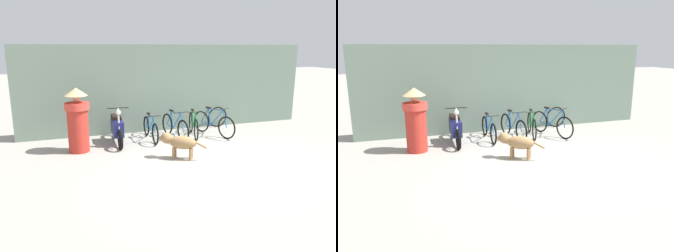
# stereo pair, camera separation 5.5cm
# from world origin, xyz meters

# --- Properties ---
(ground_plane) EXTENTS (60.00, 60.00, 0.00)m
(ground_plane) POSITION_xyz_m (0.00, 0.00, 0.00)
(ground_plane) COLOR #9E998E
(shop_wall_back) EXTENTS (9.70, 0.20, 2.78)m
(shop_wall_back) POSITION_xyz_m (0.00, 3.31, 1.39)
(shop_wall_back) COLOR slate
(shop_wall_back) RESTS_ON ground
(bicycle_0) EXTENTS (0.46, 1.65, 0.80)m
(bicycle_0) POSITION_xyz_m (-1.03, 2.25, 0.33)
(bicycle_0) COLOR black
(bicycle_0) RESTS_ON ground
(bicycle_1) EXTENTS (0.46, 1.70, 0.88)m
(bicycle_1) POSITION_xyz_m (-0.30, 2.16, 0.36)
(bicycle_1) COLOR black
(bicycle_1) RESTS_ON ground
(bicycle_2) EXTENTS (0.53, 1.60, 0.84)m
(bicycle_2) POSITION_xyz_m (0.33, 2.20, 0.35)
(bicycle_2) COLOR black
(bicycle_2) RESTS_ON ground
(bicycle_3) EXTENTS (0.65, 1.70, 0.90)m
(bicycle_3) POSITION_xyz_m (0.97, 2.11, 0.37)
(bicycle_3) COLOR black
(bicycle_3) RESTS_ON ground
(motorcycle) EXTENTS (0.58, 1.84, 1.11)m
(motorcycle) POSITION_xyz_m (-2.04, 2.21, 0.44)
(motorcycle) COLOR black
(motorcycle) RESTS_ON ground
(stray_dog) EXTENTS (1.06, 0.78, 0.64)m
(stray_dog) POSITION_xyz_m (-0.83, 0.40, 0.42)
(stray_dog) COLOR #997247
(stray_dog) RESTS_ON ground
(person_in_robes) EXTENTS (0.80, 0.80, 1.70)m
(person_in_robes) POSITION_xyz_m (-3.13, 1.77, 0.87)
(person_in_robes) COLOR #B72D23
(person_in_robes) RESTS_ON ground
(spare_tire_left) EXTENTS (0.70, 0.04, 0.70)m
(spare_tire_left) POSITION_xyz_m (1.59, 3.06, 0.35)
(spare_tire_left) COLOR black
(spare_tire_left) RESTS_ON ground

